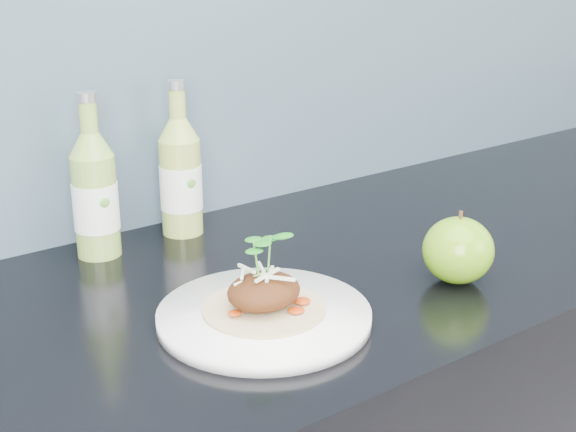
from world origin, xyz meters
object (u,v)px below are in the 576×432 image
(cider_bottle_right, at_px, (181,177))
(cider_bottle_left, at_px, (95,195))
(dinner_plate, at_px, (264,316))
(green_apple, at_px, (458,250))

(cider_bottle_right, bearing_deg, cider_bottle_left, 168.19)
(dinner_plate, height_order, cider_bottle_left, cider_bottle_left)
(dinner_plate, xyz_separation_m, cider_bottle_left, (-0.07, 0.32, 0.08))
(cider_bottle_left, xyz_separation_m, cider_bottle_right, (0.14, 0.01, 0.00))
(cider_bottle_left, bearing_deg, green_apple, -39.75)
(dinner_plate, distance_m, cider_bottle_left, 0.33)
(dinner_plate, height_order, cider_bottle_right, cider_bottle_right)
(dinner_plate, bearing_deg, cider_bottle_right, 77.17)
(green_apple, xyz_separation_m, cider_bottle_right, (-0.20, 0.38, 0.05))
(dinner_plate, bearing_deg, green_apple, -11.36)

